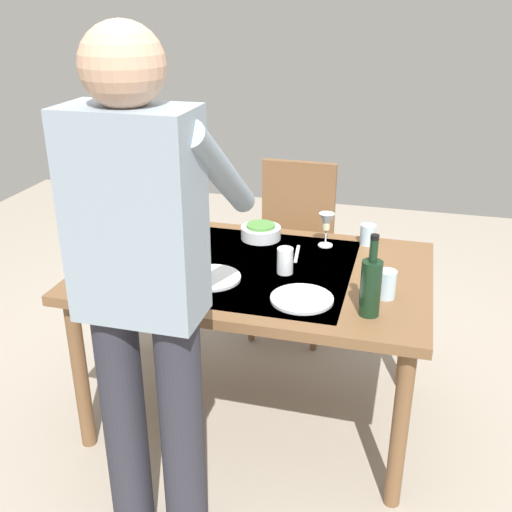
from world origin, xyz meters
name	(u,v)px	position (x,y,z in m)	size (l,w,h in m)	color
ground_plane	(256,411)	(0.00, 0.00, 0.00)	(6.00, 6.00, 0.00)	#9E9384
dining_table	(256,284)	(0.00, 0.00, 0.64)	(1.39, 0.90, 0.72)	brown
chair_near	(294,237)	(0.01, -0.83, 0.53)	(0.40, 0.40, 0.91)	#523019
person_server	(144,285)	(0.15, 0.71, 0.96)	(0.42, 0.61, 1.69)	#2D2D38
wine_bottle	(371,286)	(-0.48, 0.27, 0.83)	(0.07, 0.07, 0.30)	black
wine_glass_left	(326,224)	(-0.24, -0.30, 0.82)	(0.07, 0.07, 0.15)	white
wine_glass_right	(175,273)	(0.21, 0.34, 0.82)	(0.07, 0.07, 0.15)	white
water_cup_near_left	(368,235)	(-0.41, -0.37, 0.77)	(0.07, 0.07, 0.09)	silver
water_cup_near_right	(127,255)	(0.51, 0.11, 0.76)	(0.06, 0.06, 0.09)	silver
water_cup_far_left	(387,284)	(-0.53, 0.13, 0.77)	(0.07, 0.07, 0.11)	silver
water_cup_far_right	(285,261)	(-0.12, 0.02, 0.77)	(0.06, 0.06, 0.11)	silver
serving_bowl_pasta	(167,232)	(0.46, -0.19, 0.75)	(0.30, 0.30, 0.07)	silver
side_bowl_salad	(261,232)	(0.06, -0.31, 0.75)	(0.18, 0.18, 0.07)	silver
dinner_plate_near	(302,299)	(-0.23, 0.23, 0.73)	(0.23, 0.23, 0.01)	silver
dinner_plate_far	(211,278)	(0.14, 0.15, 0.73)	(0.23, 0.23, 0.01)	silver
table_knife	(372,273)	(-0.46, -0.06, 0.72)	(0.01, 0.20, 0.01)	silver
table_fork	(297,254)	(-0.13, -0.17, 0.72)	(0.01, 0.18, 0.01)	silver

